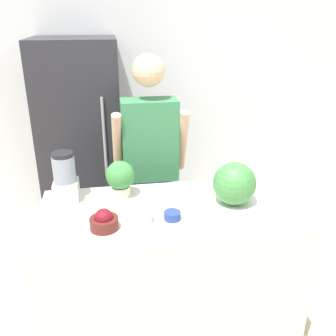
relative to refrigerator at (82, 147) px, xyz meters
name	(u,v)px	position (x,y,z in m)	size (l,w,h in m)	color
wall_back	(141,94)	(0.57, 0.39, 0.38)	(8.00, 0.06, 2.60)	silver
counter_island	(169,275)	(0.57, -1.32, -0.45)	(1.52, 0.75, 0.95)	beige
refrigerator	(82,147)	(0.00, 0.00, 0.00)	(0.69, 0.70, 1.85)	#232328
person	(150,169)	(0.54, -0.60, 0.00)	(0.55, 0.28, 1.77)	#4C608C
cutting_board	(234,203)	(0.97, -1.31, 0.03)	(0.39, 0.24, 0.01)	white
watermelon	(234,184)	(0.96, -1.32, 0.17)	(0.26, 0.26, 0.26)	#3D7F3D
bowl_cherries	(104,221)	(0.19, -1.47, 0.07)	(0.15, 0.15, 0.12)	#511E19
bowl_cream	(141,215)	(0.39, -1.43, 0.07)	(0.13, 0.13, 0.11)	beige
bowl_small_blue	(172,216)	(0.57, -1.43, 0.05)	(0.09, 0.09, 0.05)	navy
blender	(65,178)	(-0.03, -1.08, 0.17)	(0.15, 0.15, 0.31)	#B7B7BC
potted_plant	(120,177)	(0.30, -1.09, 0.15)	(0.18, 0.18, 0.23)	beige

